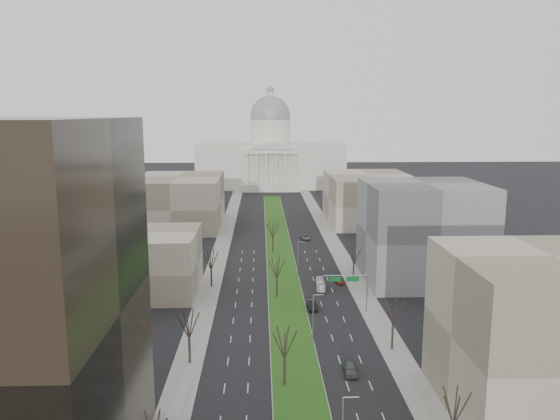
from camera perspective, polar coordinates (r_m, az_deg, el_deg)
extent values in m
plane|color=black|center=(161.39, -0.05, -4.45)|extent=(600.00, 600.00, 0.00)
cube|color=#999993|center=(160.40, -0.04, -4.51)|extent=(8.00, 222.00, 0.15)
cube|color=#1E4312|center=(160.38, -0.04, -4.48)|extent=(7.70, 221.70, 0.06)
cube|color=gray|center=(137.75, -7.04, -7.05)|extent=(5.00, 330.00, 0.15)
cube|color=gray|center=(139.11, 7.58, -6.89)|extent=(5.00, 330.00, 0.15)
cube|color=beige|center=(307.51, -1.01, 4.76)|extent=(80.00, 40.00, 24.00)
cube|color=beige|center=(285.79, -0.92, 2.34)|extent=(30.00, 6.00, 4.00)
cube|color=beige|center=(283.86, -0.93, 6.14)|extent=(28.00, 5.00, 2.50)
cube|color=beige|center=(283.73, -0.94, 6.54)|extent=(20.00, 5.00, 1.80)
cube|color=beige|center=(283.64, -0.94, 6.87)|extent=(12.00, 5.00, 1.60)
cylinder|color=beige|center=(306.37, -1.02, 8.11)|extent=(22.00, 22.00, 14.00)
sphere|color=gray|center=(306.19, -1.03, 9.80)|extent=(22.00, 22.00, 22.00)
cylinder|color=beige|center=(306.34, -1.03, 11.86)|extent=(4.00, 4.00, 4.00)
sphere|color=gray|center=(306.45, -1.04, 12.42)|extent=(4.00, 4.00, 4.00)
cylinder|color=beige|center=(284.66, -3.45, 4.32)|extent=(2.00, 2.00, 16.00)
cylinder|color=beige|center=(284.58, -2.44, 4.32)|extent=(2.00, 2.00, 16.00)
cylinder|color=beige|center=(284.58, -1.43, 4.33)|extent=(2.00, 2.00, 16.00)
cylinder|color=beige|center=(284.68, -0.43, 4.33)|extent=(2.00, 2.00, 16.00)
cylinder|color=beige|center=(284.86, 0.58, 4.34)|extent=(2.00, 2.00, 16.00)
cylinder|color=beige|center=(285.13, 1.59, 4.34)|extent=(2.00, 2.00, 16.00)
cube|color=gray|center=(128.68, -14.41, -5.32)|extent=(26.00, 22.00, 14.00)
cube|color=gray|center=(83.56, 26.04, -11.64)|extent=(26.00, 24.00, 22.00)
cube|color=#5C5E61|center=(137.04, 14.73, -2.25)|extent=(28.00, 26.00, 24.00)
cube|color=gray|center=(200.85, -10.48, 0.89)|extent=(30.00, 40.00, 18.00)
cube|color=gray|center=(207.55, 9.22, 1.22)|extent=(30.00, 40.00, 18.00)
cylinder|color=black|center=(93.20, -9.43, -14.33)|extent=(0.40, 0.40, 4.32)
cylinder|color=black|center=(130.47, -7.19, -7.10)|extent=(0.40, 0.40, 4.22)
cylinder|color=black|center=(98.69, 11.66, -12.95)|extent=(0.40, 0.40, 4.42)
cylinder|color=black|center=(135.67, 7.69, -6.48)|extent=(0.40, 0.40, 4.03)
cylinder|color=black|center=(85.29, 0.47, -16.60)|extent=(0.40, 0.40, 4.32)
cylinder|color=black|center=(122.34, -0.35, -8.17)|extent=(0.40, 0.40, 4.32)
cylinder|color=black|center=(160.80, -0.76, -3.71)|extent=(0.40, 0.40, 4.32)
cylinder|color=gray|center=(65.07, 7.44, -18.82)|extent=(1.80, 0.12, 0.12)
cylinder|color=gray|center=(98.39, 3.47, -11.38)|extent=(0.20, 0.20, 9.00)
cylinder|color=gray|center=(96.90, 4.04, -8.83)|extent=(1.80, 0.12, 0.12)
cylinder|color=gray|center=(136.28, 1.87, -5.23)|extent=(0.20, 0.20, 9.00)
cylinder|color=gray|center=(135.21, 2.27, -3.34)|extent=(1.80, 0.12, 0.12)
cylinder|color=gray|center=(114.28, 9.07, -8.66)|extent=(0.24, 0.24, 8.00)
cylinder|color=gray|center=(112.30, 6.86, -6.80)|extent=(9.00, 0.18, 0.18)
cube|color=#0C591E|center=(112.84, 7.60, -7.16)|extent=(2.60, 0.08, 1.00)
cube|color=#0C591E|center=(112.32, 5.82, -7.20)|extent=(2.20, 0.08, 1.00)
imported|color=#45494C|center=(90.20, 7.35, -16.06)|extent=(2.31, 5.11, 1.70)
imported|color=black|center=(116.21, 3.37, -9.87)|extent=(1.96, 5.23, 1.71)
imported|color=maroon|center=(133.53, 6.16, -7.34)|extent=(2.47, 4.61, 1.27)
imported|color=#4F5257|center=(177.57, 2.66, -2.85)|extent=(3.32, 5.88, 1.55)
imported|color=white|center=(129.14, 4.24, -7.72)|extent=(2.08, 7.59, 2.10)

